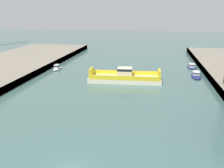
# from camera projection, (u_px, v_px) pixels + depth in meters

# --- Properties ---
(chain_ferry) EXTENTS (18.80, 6.85, 3.62)m
(chain_ferry) POSITION_uv_depth(u_px,v_px,m) (125.00, 77.00, 61.76)
(chain_ferry) COLOR beige
(chain_ferry) RESTS_ON ground
(moored_boat_near_left) EXTENTS (2.10, 5.31, 1.67)m
(moored_boat_near_left) POSITION_uv_depth(u_px,v_px,m) (57.00, 68.00, 74.25)
(moored_boat_near_left) COLOR white
(moored_boat_near_left) RESTS_ON ground
(moored_boat_near_right) EXTENTS (2.62, 6.93, 1.45)m
(moored_boat_near_right) POSITION_uv_depth(u_px,v_px,m) (192.00, 66.00, 76.58)
(moored_boat_near_right) COLOR navy
(moored_boat_near_right) RESTS_ON ground
(moored_boat_mid_left) EXTENTS (2.93, 8.00, 1.38)m
(moored_boat_mid_left) POSITION_uv_depth(u_px,v_px,m) (196.00, 75.00, 66.55)
(moored_boat_mid_left) COLOR navy
(moored_boat_mid_left) RESTS_ON ground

